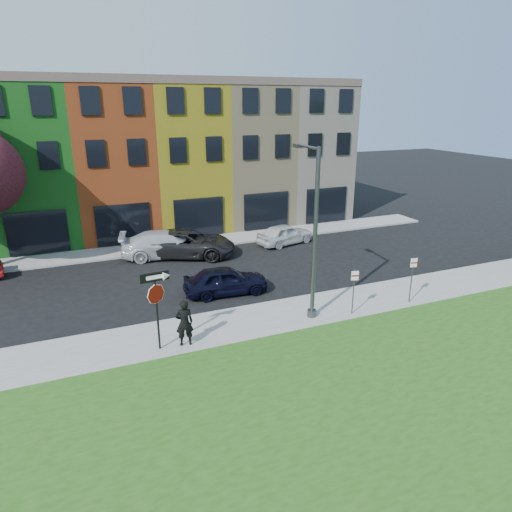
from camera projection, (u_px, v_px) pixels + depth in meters
name	position (u px, v px, depth m)	size (l,w,h in m)	color
ground	(318.00, 349.00, 17.37)	(120.00, 120.00, 0.00)	black
sidewalk_near	(323.00, 308.00, 20.70)	(40.00, 3.00, 0.12)	gray
sidewalk_far	(160.00, 247.00, 29.35)	(40.00, 2.40, 0.12)	gray
rowhouse_block	(145.00, 159.00, 33.35)	(30.00, 10.12, 10.00)	#BFB19F
stop_sign	(156.00, 295.00, 16.47)	(1.05, 0.14, 3.07)	black
man	(184.00, 323.00, 17.17)	(0.71, 0.50, 1.85)	black
sedan_near	(226.00, 280.00, 22.18)	(4.20, 1.98, 1.39)	black
parked_car_silver	(167.00, 244.00, 27.45)	(5.82, 3.20, 1.60)	silver
parked_car_dark	(187.00, 243.00, 27.58)	(6.38, 4.81, 1.61)	black
parked_car_white	(285.00, 234.00, 30.00)	(4.22, 2.49, 1.35)	silver
street_lamp	(313.00, 234.00, 18.81)	(0.53, 2.58, 7.19)	#424547
parking_sign_a	(354.00, 286.00, 19.58)	(0.31, 0.12, 2.09)	#424547
parking_sign_b	(412.00, 274.00, 20.70)	(0.32, 0.11, 2.27)	#424547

